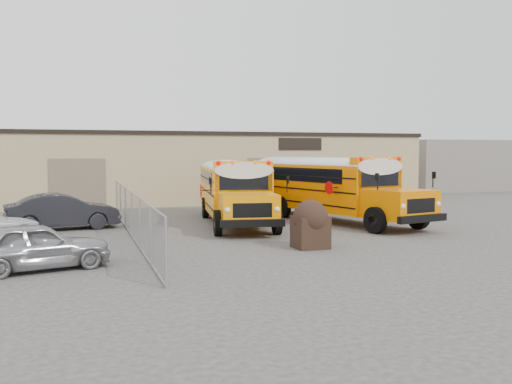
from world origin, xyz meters
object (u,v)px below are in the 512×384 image
object	(u,v)px
school_bus_right	(259,178)
school_bus_left	(220,180)
car_dark	(63,211)
tarp_bundle	(310,224)
car_silver	(36,246)

from	to	relation	value
school_bus_right	school_bus_left	bearing A→B (deg)	167.19
car_dark	tarp_bundle	bearing A→B (deg)	-140.98
school_bus_left	tarp_bundle	xyz separation A→B (m)	(-0.26, -14.09, -0.88)
tarp_bundle	car_dark	bearing A→B (deg)	137.19
school_bus_right	car_dark	xyz separation A→B (m)	(-10.87, -5.81, -1.06)
school_bus_left	car_dark	size ratio (longest dim) A/B	2.22
school_bus_left	school_bus_right	bearing A→B (deg)	-12.81
tarp_bundle	car_dark	world-z (taller)	tarp_bundle
car_dark	school_bus_right	bearing A→B (deg)	-70.05
school_bus_left	car_silver	size ratio (longest dim) A/B	2.59
school_bus_left	car_silver	distance (m)	17.79
school_bus_left	car_dark	world-z (taller)	school_bus_left
school_bus_left	car_silver	world-z (taller)	school_bus_left
car_silver	car_dark	size ratio (longest dim) A/B	0.86
school_bus_left	tarp_bundle	bearing A→B (deg)	-91.07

